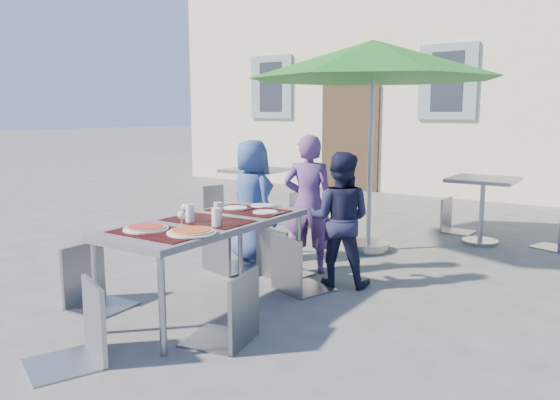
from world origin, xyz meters
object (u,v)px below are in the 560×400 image
Objects in this scene: chair_3 at (90,238)px; bg_chair_l_1 at (454,195)px; pizza_near_right at (192,232)px; chair_5 at (75,275)px; chair_1 at (279,222)px; patio_umbrella at (373,61)px; pizza_near_left at (146,228)px; child_2 at (340,219)px; bg_chair_l_0 at (216,183)px; child_0 at (252,201)px; chair_0 at (224,213)px; cafe_table_1 at (483,196)px; dining_table at (208,227)px; chair_2 at (296,229)px; bg_chair_r_0 at (291,187)px; child_1 at (309,204)px; chair_4 at (230,264)px; cafe_table_0 at (255,185)px.

chair_3 reaches higher than bg_chair_l_1.
pizza_near_right is 0.37× the size of chair_3.
bg_chair_l_1 is at bearing 80.71° from chair_5.
chair_3 is at bearing 137.81° from chair_5.
patio_umbrella reaches higher than chair_1.
pizza_near_left is 0.27× the size of child_2.
bg_chair_l_0 is (-2.63, 3.93, -0.27)m from pizza_near_left.
chair_0 is at bearing 111.47° from child_0.
pizza_near_right is at bearing 133.94° from child_0.
cafe_table_1 is 0.72m from bg_chair_l_1.
chair_1 is at bearing 90.27° from dining_table.
child_2 reaches higher than chair_2.
bg_chair_r_0 is (-0.75, 1.97, -0.13)m from child_0.
dining_table is 1.33m from child_2.
chair_3 is 3.63m from patio_umbrella.
chair_3 is (-0.86, -1.56, 0.02)m from chair_1.
patio_umbrella reaches higher than child_0.
bg_chair_l_1 is at bearing 11.93° from bg_chair_l_0.
child_1 is 1.90m from chair_4.
chair_0 is 1.24× the size of cafe_table_1.
child_2 is 1.63m from chair_4.
chair_4 is at bearing 72.36° from child_2.
chair_4 is at bearing 7.31° from pizza_near_left.
chair_3 reaches higher than dining_table.
chair_2 is 3.03m from cafe_table_0.
chair_2 is 1.00× the size of chair_3.
chair_3 is at bearing -82.95° from bg_chair_r_0.
bg_chair_l_0 is 4.11m from cafe_table_1.
cafe_table_0 reaches higher than pizza_near_right.
chair_3 is 0.35× the size of patio_umbrella.
pizza_near_left is 1.62m from chair_1.
bg_chair_l_0 is at bearing 140.06° from chair_1.
bg_chair_l_1 is (0.23, 4.59, -0.07)m from chair_4.
chair_5 is 1.08× the size of bg_chair_r_0.
pizza_near_right is 1.23m from chair_2.
child_0 reaches higher than chair_4.
chair_5 is at bearing 57.49° from child_2.
chair_0 reaches higher than cafe_table_1.
child_2 is at bearing -48.52° from bg_chair_r_0.
child_2 is at bearing 48.77° from chair_3.
bg_chair_l_0 reaches higher than cafe_table_0.
dining_table is 5.46× the size of pizza_near_left.
chair_4 is (1.19, -1.87, -0.09)m from child_0.
cafe_table_0 is at bearing 111.26° from chair_5.
pizza_near_right is 1.84m from child_1.
pizza_near_left is 0.77m from chair_4.
bg_chair_l_1 is at bearing 134.29° from cafe_table_1.
chair_4 is (0.59, -0.45, -0.11)m from dining_table.
bg_chair_l_0 is 1.43m from bg_chair_r_0.
chair_2 is at bearing -108.26° from cafe_table_1.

